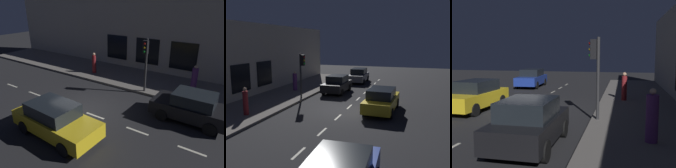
% 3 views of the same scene
% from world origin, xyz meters
% --- Properties ---
extents(ground_plane, '(60.00, 60.00, 0.00)m').
position_xyz_m(ground_plane, '(0.00, 0.00, 0.00)').
color(ground_plane, '#232326').
extents(sidewalk, '(4.50, 32.00, 0.15)m').
position_xyz_m(sidewalk, '(6.25, 0.00, 0.07)').
color(sidewalk, slate).
rests_on(sidewalk, ground).
extents(building_facade, '(0.65, 32.00, 6.17)m').
position_xyz_m(building_facade, '(8.80, 0.00, 3.08)').
color(building_facade, beige).
rests_on(building_facade, ground).
extents(lane_centre_line, '(0.12, 27.20, 0.01)m').
position_xyz_m(lane_centre_line, '(0.00, -1.00, 0.00)').
color(lane_centre_line, beige).
rests_on(lane_centre_line, ground).
extents(traffic_light, '(0.48, 0.32, 3.55)m').
position_xyz_m(traffic_light, '(4.17, -1.88, 2.61)').
color(traffic_light, '#2D2D30').
rests_on(traffic_light, sidewalk).
extents(parked_car_1, '(1.89, 3.85, 1.58)m').
position_xyz_m(parked_car_1, '(2.44, -5.40, 0.79)').
color(parked_car_1, black).
rests_on(parked_car_1, ground).
extents(parked_car_3, '(2.02, 4.44, 1.58)m').
position_xyz_m(parked_car_3, '(-2.34, -0.56, 0.79)').
color(parked_car_3, gold).
rests_on(parked_car_3, ground).
extents(pedestrian_0, '(0.45, 0.45, 1.71)m').
position_xyz_m(pedestrian_0, '(5.41, 3.35, 0.96)').
color(pedestrian_0, maroon).
rests_on(pedestrian_0, sidewalk).
extents(pedestrian_1, '(0.51, 0.51, 1.76)m').
position_xyz_m(pedestrian_1, '(6.28, -4.56, 0.96)').
color(pedestrian_1, '#5B2D70').
rests_on(pedestrian_1, sidewalk).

